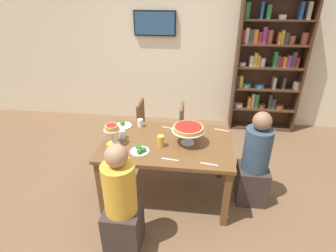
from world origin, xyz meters
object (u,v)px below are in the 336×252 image
salad_plate_near_diner (140,150)px  water_glass_clear_near (140,123)px  television (155,23)px  cutlery_knife_far (170,159)px  chair_far_left (149,127)px  cutlery_fork_far (222,130)px  water_glass_clear_far (118,153)px  personal_pizza_stand (112,131)px  bookshelf (269,64)px  beer_glass_amber_tall (161,141)px  cutlery_knife_near (209,164)px  chair_far_right (189,131)px  cutlery_fork_near (169,128)px  dining_table (167,149)px  beer_glass_amber_short (110,149)px  diner_near_left (122,206)px  deep_dish_pizza_stand (188,129)px  salad_plate_far_diner (123,125)px  diner_head_east (254,165)px  water_glass_clear_spare (122,134)px

salad_plate_near_diner → water_glass_clear_near: (-0.12, 0.57, 0.03)m
television → cutlery_knife_far: size_ratio=3.92×
chair_far_left → cutlery_fork_far: 1.13m
water_glass_clear_far → personal_pizza_stand: bearing=117.0°
bookshelf → beer_glass_amber_tall: (-1.50, -2.11, -0.35)m
salad_plate_near_diner → cutlery_knife_near: size_ratio=1.13×
television → salad_plate_near_diner: 2.56m
chair_far_right → cutlery_knife_near: (0.24, -1.13, 0.26)m
chair_far_left → cutlery_fork_near: (0.35, -0.47, 0.26)m
dining_table → cutlery_fork_near: cutlery_fork_near is taller
dining_table → beer_glass_amber_short: size_ratio=11.16×
personal_pizza_stand → salad_plate_near_diner: bearing=-18.9°
beer_glass_amber_short → water_glass_clear_far: beer_glass_amber_short is taller
water_glass_clear_near → chair_far_right: bearing=35.3°
diner_near_left → cutlery_fork_far: 1.51m
television → personal_pizza_stand: (-0.11, -2.24, -0.84)m
bookshelf → salad_plate_near_diner: 2.85m
deep_dish_pizza_stand → beer_glass_amber_short: 0.85m
deep_dish_pizza_stand → cutlery_fork_far: bearing=41.8°
salad_plate_far_diner → beer_glass_amber_short: 0.64m
cutlery_fork_near → cutlery_fork_far: 0.65m
personal_pizza_stand → salad_plate_near_diner: (0.32, -0.11, -0.15)m
salad_plate_near_diner → cutlery_fork_near: salad_plate_near_diner is taller
diner_head_east → chair_far_right: size_ratio=1.32×
bookshelf → personal_pizza_stand: (-2.03, -2.14, -0.24)m
bookshelf → water_glass_clear_near: size_ratio=22.02×
diner_head_east → cutlery_fork_far: (-0.37, 0.33, 0.25)m
water_glass_clear_near → cutlery_knife_near: 1.10m
diner_near_left → cutlery_knife_near: bearing=-62.4°
chair_far_right → cutlery_fork_far: size_ratio=4.83×
bookshelf → cutlery_fork_near: bearing=-131.1°
water_glass_clear_spare → television: bearing=88.6°
salad_plate_near_diner → cutlery_fork_far: bearing=34.0°
bookshelf → salad_plate_far_diner: bookshelf is taller
chair_far_left → cutlery_knife_near: chair_far_left is taller
water_glass_clear_far → water_glass_clear_near: bearing=83.0°
bookshelf → water_glass_clear_near: (-1.82, -1.68, -0.36)m
cutlery_knife_near → cutlery_fork_far: same height
diner_head_east → chair_far_right: 1.07m
beer_glass_amber_tall → beer_glass_amber_short: (-0.49, -0.22, -0.00)m
deep_dish_pizza_stand → water_glass_clear_far: size_ratio=3.37×
dining_table → chair_far_left: 0.90m
beer_glass_amber_short → television: bearing=88.1°
water_glass_clear_spare → cutlery_fork_near: 0.60m
chair_far_right → water_glass_clear_near: 0.79m
television → diner_head_east: size_ratio=0.61×
diner_head_east → bookshelf: bearing=-102.7°
personal_pizza_stand → bookshelf: bearing=46.6°
television → beer_glass_amber_short: television is taller
dining_table → deep_dish_pizza_stand: bearing=0.3°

